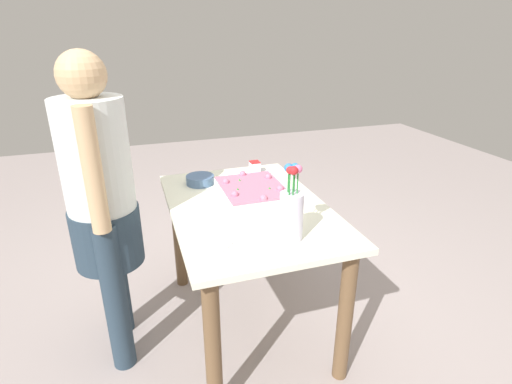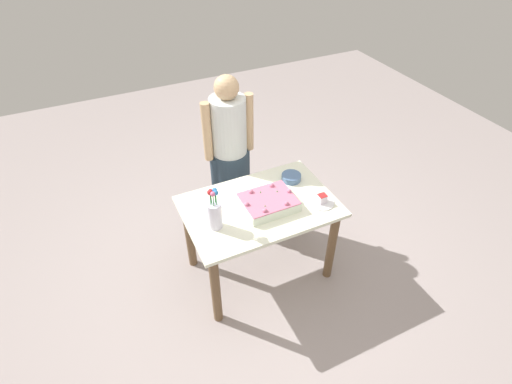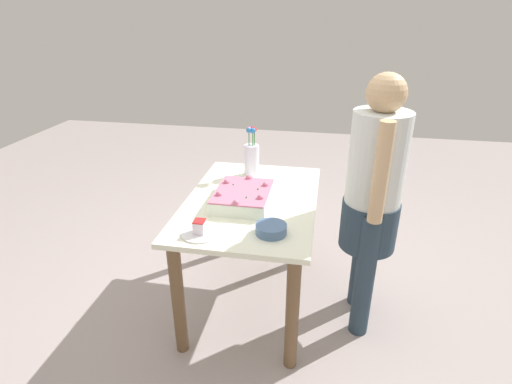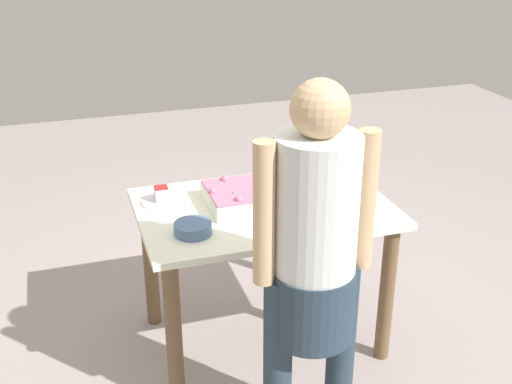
% 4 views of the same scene
% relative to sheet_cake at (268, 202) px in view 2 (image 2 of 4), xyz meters
% --- Properties ---
extents(ground_plane, '(8.00, 8.00, 0.00)m').
position_rel_sheet_cake_xyz_m(ground_plane, '(0.05, -0.04, -0.78)').
color(ground_plane, '#A39695').
extents(dining_table, '(1.14, 0.76, 0.74)m').
position_rel_sheet_cake_xyz_m(dining_table, '(0.05, -0.04, -0.18)').
color(dining_table, white).
rests_on(dining_table, ground_plane).
extents(sheet_cake, '(0.39, 0.31, 0.10)m').
position_rel_sheet_cake_xyz_m(sheet_cake, '(0.00, 0.00, 0.00)').
color(sheet_cake, white).
rests_on(sheet_cake, dining_table).
extents(serving_plate_with_slice, '(0.19, 0.19, 0.08)m').
position_rel_sheet_cake_xyz_m(serving_plate_with_slice, '(-0.38, 0.14, -0.02)').
color(serving_plate_with_slice, white).
rests_on(serving_plate_with_slice, dining_table).
extents(cake_knife, '(0.16, 0.17, 0.00)m').
position_rel_sheet_cake_xyz_m(cake_knife, '(0.38, -0.20, -0.04)').
color(cake_knife, silver).
rests_on(cake_knife, dining_table).
extents(flower_vase, '(0.10, 0.10, 0.33)m').
position_rel_sheet_cake_xyz_m(flower_vase, '(0.43, 0.03, 0.08)').
color(flower_vase, white).
rests_on(flower_vase, dining_table).
extents(fruit_bowl, '(0.16, 0.16, 0.05)m').
position_rel_sheet_cake_xyz_m(fruit_bowl, '(-0.32, -0.21, -0.02)').
color(fruit_bowl, '#4C6B96').
rests_on(fruit_bowl, dining_table).
extents(person_standing, '(0.45, 0.31, 1.49)m').
position_rel_sheet_cake_xyz_m(person_standing, '(0.01, -0.72, 0.08)').
color(person_standing, '#283A49').
rests_on(person_standing, ground_plane).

